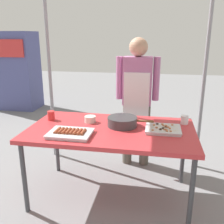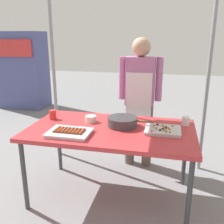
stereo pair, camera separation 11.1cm
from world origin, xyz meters
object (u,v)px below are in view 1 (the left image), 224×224
tray_meat_skewers (163,129)px  tray_grilled_sausages (70,133)px  cooking_wok (123,121)px  drink_cup_by_wok (185,120)px  stall_table (111,133)px  vendor_woman (137,93)px  condiment_bowl (90,119)px  neighbor_stall_left (13,71)px  drink_cup_near_edge (51,116)px

tray_meat_skewers → tray_grilled_sausages: bearing=-162.5°
tray_meat_skewers → cooking_wok: size_ratio=0.72×
tray_meat_skewers → drink_cup_by_wok: drink_cup_by_wok is taller
stall_table → drink_cup_by_wok: 0.76m
cooking_wok → vendor_woman: size_ratio=0.28×
condiment_bowl → drink_cup_by_wok: size_ratio=1.35×
stall_table → tray_meat_skewers: (0.49, 0.02, 0.07)m
cooking_wok → neighbor_stall_left: neighbor_stall_left is taller
condiment_bowl → vendor_woman: bearing=55.0°
stall_table → drink_cup_near_edge: drink_cup_near_edge is taller
drink_cup_near_edge → stall_table: bearing=-11.5°
drink_cup_near_edge → neighbor_stall_left: 3.53m
condiment_bowl → neighbor_stall_left: size_ratio=0.07×
cooking_wok → vendor_woman: vendor_woman is taller
cooking_wok → condiment_bowl: (-0.34, 0.06, -0.02)m
drink_cup_near_edge → neighbor_stall_left: neighbor_stall_left is taller
tray_meat_skewers → condiment_bowl: size_ratio=2.82×
tray_grilled_sausages → tray_meat_skewers: 0.86m
tray_meat_skewers → vendor_woman: vendor_woman is taller
condiment_bowl → drink_cup_by_wok: (0.95, 0.12, 0.01)m
tray_grilled_sausages → drink_cup_near_edge: size_ratio=3.97×
cooking_wok → condiment_bowl: cooking_wok is taller
tray_meat_skewers → condiment_bowl: condiment_bowl is taller
drink_cup_near_edge → drink_cup_by_wok: drink_cup_near_edge is taller
cooking_wok → condiment_bowl: bearing=170.9°
stall_table → vendor_woman: size_ratio=1.00×
tray_meat_skewers → neighbor_stall_left: (-3.28, 2.94, 0.09)m
drink_cup_near_edge → drink_cup_by_wok: 1.39m
stall_table → neighbor_stall_left: (-2.79, 2.96, 0.16)m
drink_cup_by_wok → tray_grilled_sausages: bearing=-154.3°
tray_meat_skewers → condiment_bowl: bearing=170.7°
condiment_bowl → neighbor_stall_left: (-2.54, 2.82, 0.07)m
stall_table → tray_meat_skewers: size_ratio=4.89×
cooking_wok → stall_table: bearing=-140.4°
tray_grilled_sausages → neighbor_stall_left: 4.04m
drink_cup_near_edge → cooking_wok: bearing=-4.1°
condiment_bowl → drink_cup_by_wok: 0.96m
tray_grilled_sausages → drink_cup_near_edge: bearing=132.1°
neighbor_stall_left → drink_cup_near_edge: bearing=-53.2°
stall_table → tray_grilled_sausages: bearing=-143.7°
cooking_wok → drink_cup_by_wok: cooking_wok is taller
stall_table → condiment_bowl: condiment_bowl is taller
tray_grilled_sausages → drink_cup_near_edge: (-0.34, 0.38, 0.03)m
vendor_woman → neighbor_stall_left: 3.70m
tray_grilled_sausages → vendor_woman: size_ratio=0.24×
drink_cup_by_wok → neighbor_stall_left: bearing=142.3°
stall_table → vendor_woman: bearing=76.3°
condiment_bowl → tray_meat_skewers: bearing=-9.3°
condiment_bowl → neighbor_stall_left: bearing=132.0°
vendor_woman → drink_cup_near_edge: bearing=35.6°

